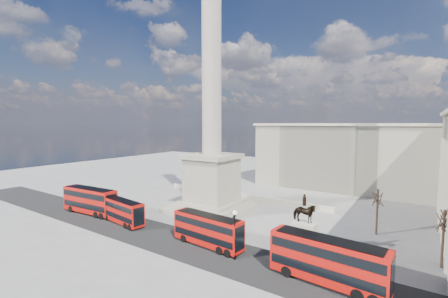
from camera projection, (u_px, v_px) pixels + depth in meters
ground at (196, 217)px, 53.09m from camera, size 180.00×180.00×0.00m
asphalt_road at (178, 242)px, 42.04m from camera, size 120.00×9.00×0.01m
nelsons_column at (212, 143)px, 56.13m from camera, size 14.00×14.00×49.85m
balustrade_wall at (241, 196)px, 66.29m from camera, size 40.00×0.60×1.10m
building_northeast at (360, 157)px, 74.40m from camera, size 51.00×17.00×16.60m
red_bus_a at (90, 200)px, 54.90m from camera, size 11.94×3.54×4.78m
red_bus_b at (122, 211)px, 49.56m from camera, size 10.01×3.49×3.98m
red_bus_c at (208, 230)px, 40.34m from camera, size 10.72×3.23×4.29m
red_bus_d at (328, 261)px, 30.70m from camera, size 12.04×3.67×4.81m
victorian_lamp at (235, 231)px, 36.31m from camera, size 0.52×0.52×6.08m
equestrian_statue at (304, 233)px, 37.90m from camera, size 3.69×2.76×7.76m
bare_tree_near at (444, 220)px, 33.96m from camera, size 1.63×1.63×7.13m
bare_tree_far at (378, 197)px, 44.27m from camera, size 1.77×1.77×7.24m
pedestrian_walking at (234, 238)px, 40.95m from camera, size 0.78×0.68×1.80m
pedestrian_standing at (340, 251)px, 36.72m from camera, size 1.17×1.09×1.92m
pedestrian_crossing at (233, 221)px, 48.36m from camera, size 0.76×1.07×1.68m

